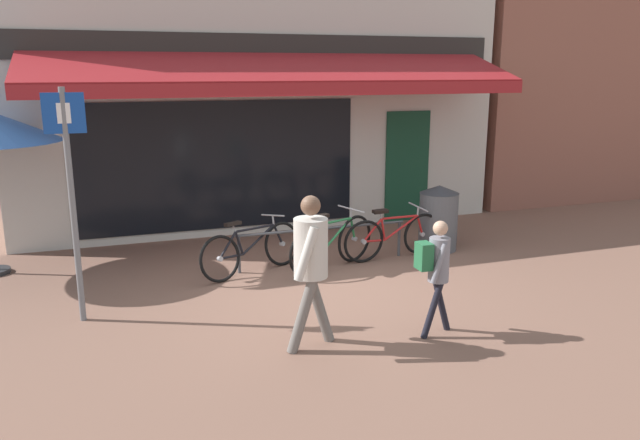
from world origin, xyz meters
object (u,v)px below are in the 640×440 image
(bicycle_green, at_px, (332,243))
(pedestrian_adult, at_px, (311,256))
(pedestrian_child, at_px, (436,263))
(bicycle_red, at_px, (393,236))
(litter_bin, at_px, (438,218))
(bicycle_black, at_px, (252,249))
(parking_sign, at_px, (70,183))

(bicycle_green, relative_size, pedestrian_adult, 0.96)
(pedestrian_adult, height_order, pedestrian_child, pedestrian_adult)
(bicycle_red, relative_size, litter_bin, 1.63)
(bicycle_red, distance_m, litter_bin, 0.95)
(bicycle_black, distance_m, bicycle_green, 1.17)
(pedestrian_adult, bearing_deg, bicycle_green, 70.57)
(litter_bin, bearing_deg, bicycle_black, -176.97)
(bicycle_black, distance_m, parking_sign, 2.81)
(pedestrian_child, xyz_separation_m, litter_bin, (1.73, 2.93, -0.29))
(bicycle_green, distance_m, pedestrian_child, 2.60)
(bicycle_green, xyz_separation_m, pedestrian_adult, (-1.14, -2.39, 0.60))
(parking_sign, bearing_deg, bicycle_green, 13.55)
(litter_bin, height_order, parking_sign, parking_sign)
(parking_sign, bearing_deg, pedestrian_adult, -34.33)
(bicycle_black, bearing_deg, bicycle_green, -34.62)
(bicycle_red, distance_m, pedestrian_child, 2.87)
(bicycle_green, distance_m, parking_sign, 3.74)
(bicycle_green, height_order, parking_sign, parking_sign)
(bicycle_green, relative_size, bicycle_red, 0.91)
(pedestrian_adult, relative_size, pedestrian_child, 1.27)
(pedestrian_adult, xyz_separation_m, litter_bin, (3.11, 2.77, -0.46))
(bicycle_black, bearing_deg, parking_sign, -179.18)
(bicycle_black, xyz_separation_m, bicycle_green, (1.15, -0.22, 0.03))
(bicycle_black, relative_size, pedestrian_adult, 1.02)
(bicycle_red, height_order, pedestrian_child, pedestrian_child)
(bicycle_black, bearing_deg, pedestrian_adult, -113.57)
(bicycle_red, distance_m, pedestrian_adult, 3.43)
(bicycle_black, height_order, pedestrian_adult, pedestrian_adult)
(bicycle_red, xyz_separation_m, pedestrian_child, (-0.83, -2.71, 0.46))
(bicycle_black, distance_m, pedestrian_child, 3.13)
(bicycle_black, height_order, parking_sign, parking_sign)
(pedestrian_adult, height_order, parking_sign, parking_sign)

